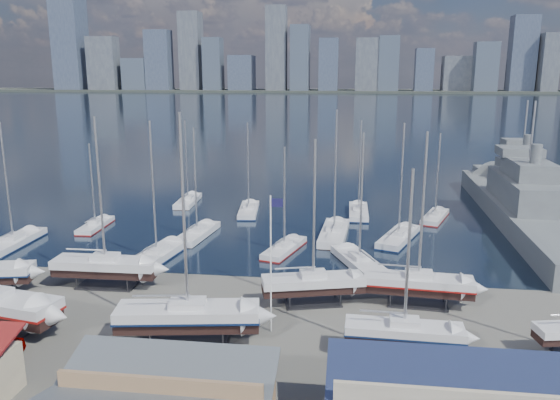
# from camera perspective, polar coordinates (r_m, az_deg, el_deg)

# --- Properties ---
(ground) EXTENTS (1400.00, 1400.00, 0.00)m
(ground) POSITION_cam_1_polar(r_m,az_deg,el_deg) (47.78, -5.75, -12.28)
(ground) COLOR #605E59
(ground) RESTS_ON ground
(water) EXTENTS (1400.00, 600.00, 0.40)m
(water) POSITION_cam_1_polar(r_m,az_deg,el_deg) (352.73, 5.77, 9.71)
(water) COLOR #172135
(water) RESTS_ON ground
(far_shore) EXTENTS (1400.00, 80.00, 2.20)m
(far_shore) POSITION_cam_1_polar(r_m,az_deg,el_deg) (612.37, 6.52, 11.23)
(far_shore) COLOR #2D332D
(far_shore) RESTS_ON ground
(skyline) EXTENTS (639.14, 43.80, 107.69)m
(skyline) POSITION_cam_1_polar(r_m,az_deg,el_deg) (606.29, 5.84, 14.82)
(skyline) COLOR #475166
(skyline) RESTS_ON far_shore
(sailboat_cradle_2) EXTENTS (10.23, 3.04, 16.57)m
(sailboat_cradle_2) POSITION_cam_1_polar(r_m,az_deg,el_deg) (56.14, -17.75, -6.59)
(sailboat_cradle_2) COLOR #2D2D33
(sailboat_cradle_2) RESTS_ON ground
(sailboat_cradle_3) EXTENTS (11.42, 4.74, 17.77)m
(sailboat_cradle_3) POSITION_cam_1_polar(r_m,az_deg,el_deg) (43.62, -9.59, -11.85)
(sailboat_cradle_3) COLOR #2D2D33
(sailboat_cradle_3) RESTS_ON ground
(sailboat_cradle_4) EXTENTS (9.50, 4.85, 15.01)m
(sailboat_cradle_4) POSITION_cam_1_polar(r_m,az_deg,el_deg) (49.67, 3.49, -8.66)
(sailboat_cradle_4) COLOR #2D2D33
(sailboat_cradle_4) RESTS_ON ground
(sailboat_cradle_5) EXTENTS (8.71, 2.69, 14.11)m
(sailboat_cradle_5) POSITION_cam_1_polar(r_m,az_deg,el_deg) (41.99, 12.83, -13.32)
(sailboat_cradle_5) COLOR #2D2D33
(sailboat_cradle_5) RESTS_ON ground
(sailboat_cradle_6) EXTENTS (9.85, 3.43, 15.66)m
(sailboat_cradle_6) POSITION_cam_1_polar(r_m,az_deg,el_deg) (50.95, 14.25, -8.46)
(sailboat_cradle_6) COLOR #2D2D33
(sailboat_cradle_6) RESTS_ON ground
(sailboat_moored_0) EXTENTS (3.08, 10.49, 15.62)m
(sailboat_moored_0) POSITION_cam_1_polar(r_m,az_deg,el_deg) (73.61, -26.06, -4.13)
(sailboat_moored_0) COLOR black
(sailboat_moored_0) RESTS_ON water
(sailboat_moored_1) EXTENTS (2.54, 8.11, 12.01)m
(sailboat_moored_1) POSITION_cam_1_polar(r_m,az_deg,el_deg) (77.77, -18.71, -2.59)
(sailboat_moored_1) COLOR black
(sailboat_moored_1) RESTS_ON water
(sailboat_moored_2) EXTENTS (3.07, 9.32, 13.88)m
(sailboat_moored_2) POSITION_cam_1_polar(r_m,az_deg,el_deg) (88.57, -9.59, -0.19)
(sailboat_moored_2) COLOR black
(sailboat_moored_2) RESTS_ON water
(sailboat_moored_3) EXTENTS (4.76, 11.22, 16.26)m
(sailboat_moored_3) POSITION_cam_1_polar(r_m,az_deg,el_deg) (63.04, -12.74, -5.84)
(sailboat_moored_3) COLOR black
(sailboat_moored_3) RESTS_ON water
(sailboat_moored_4) EXTENTS (3.86, 9.93, 14.60)m
(sailboat_moored_4) POSITION_cam_1_polar(r_m,az_deg,el_deg) (70.55, -8.64, -3.60)
(sailboat_moored_4) COLOR black
(sailboat_moored_4) RESTS_ON water
(sailboat_moored_5) EXTENTS (3.65, 9.68, 14.13)m
(sailboat_moored_5) POSITION_cam_1_polar(r_m,az_deg,el_deg) (81.60, -3.29, -1.18)
(sailboat_moored_5) COLOR black
(sailboat_moored_5) RESTS_ON water
(sailboat_moored_6) EXTENTS (4.74, 8.99, 12.94)m
(sailboat_moored_6) POSITION_cam_1_polar(r_m,az_deg,el_deg) (64.17, 0.45, -5.16)
(sailboat_moored_6) COLOR black
(sailboat_moored_6) RESTS_ON water
(sailboat_moored_7) EXTENTS (3.81, 11.37, 16.91)m
(sailboat_moored_7) POSITION_cam_1_polar(r_m,az_deg,el_deg) (69.99, 5.67, -3.65)
(sailboat_moored_7) COLOR black
(sailboat_moored_7) RESTS_ON water
(sailboat_moored_8) EXTENTS (2.79, 9.76, 14.57)m
(sailboat_moored_8) POSITION_cam_1_polar(r_m,az_deg,el_deg) (81.30, 8.20, -1.35)
(sailboat_moored_8) COLOR black
(sailboat_moored_8) RESTS_ON water
(sailboat_moored_9) EXTENTS (6.53, 10.40, 15.24)m
(sailboat_moored_9) POSITION_cam_1_polar(r_m,az_deg,el_deg) (60.13, 8.27, -6.57)
(sailboat_moored_9) COLOR black
(sailboat_moored_9) RESTS_ON water
(sailboat_moored_10) EXTENTS (6.34, 10.62, 15.36)m
(sailboat_moored_10) POSITION_cam_1_polar(r_m,az_deg,el_deg) (69.79, 12.28, -3.95)
(sailboat_moored_10) COLOR black
(sailboat_moored_10) RESTS_ON water
(sailboat_moored_11) EXTENTS (5.20, 8.97, 12.95)m
(sailboat_moored_11) POSITION_cam_1_polar(r_m,az_deg,el_deg) (80.97, 15.89, -1.79)
(sailboat_moored_11) COLOR black
(sailboat_moored_11) RESTS_ON water
(naval_ship_east) EXTENTS (9.69, 52.32, 18.69)m
(naval_ship_east) POSITION_cam_1_polar(r_m,az_deg,el_deg) (83.37, 24.14, -1.06)
(naval_ship_east) COLOR slate
(naval_ship_east) RESTS_ON water
(naval_ship_west) EXTENTS (7.60, 38.37, 17.43)m
(naval_ship_west) POSITION_cam_1_polar(r_m,az_deg,el_deg) (101.83, 23.71, 1.38)
(naval_ship_west) COLOR slate
(naval_ship_west) RESTS_ON water
(car_b) EXTENTS (5.12, 3.43, 1.60)m
(car_b) POSITION_cam_1_polar(r_m,az_deg,el_deg) (38.59, -14.35, -17.93)
(car_b) COLOR gray
(car_b) RESTS_ON ground
(car_c) EXTENTS (3.81, 5.58, 1.42)m
(car_c) POSITION_cam_1_polar(r_m,az_deg,el_deg) (37.90, -9.46, -18.45)
(car_c) COLOR gray
(car_c) RESTS_ON ground
(car_d) EXTENTS (2.21, 4.95, 1.41)m
(car_d) POSITION_cam_1_polar(r_m,az_deg,el_deg) (37.49, 10.74, -18.89)
(car_d) COLOR gray
(car_d) RESTS_ON ground
(flagpole) EXTENTS (1.00, 0.12, 11.31)m
(flagpole) POSITION_cam_1_polar(r_m,az_deg,el_deg) (43.03, -0.87, -5.82)
(flagpole) COLOR white
(flagpole) RESTS_ON ground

